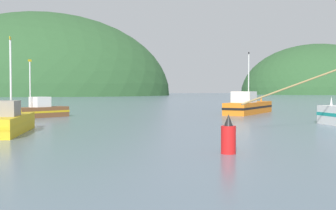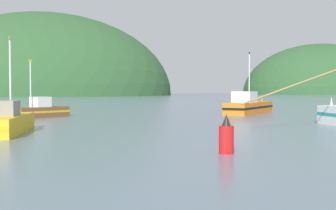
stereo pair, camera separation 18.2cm
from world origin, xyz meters
name	(u,v)px [view 1 (the left image)]	position (x,y,z in m)	size (l,w,h in m)	color
hill_far_left	(318,94)	(104.66, 220.91, 0.00)	(82.43, 65.94, 53.41)	#2D562D
hill_mid_left	(42,95)	(-35.22, 198.63, 0.00)	(113.74, 90.99, 72.73)	#2D562D
fishing_boat_orange	(248,106)	(11.57, 44.64, 0.84)	(8.05, 10.12, 6.84)	orange
fishing_boat_yellow	(9,122)	(-9.73, 25.10, 0.70)	(1.92, 7.89, 6.05)	gold
fishing_boat_brown	(30,111)	(-11.14, 39.93, 0.64)	(7.06, 6.91, 5.53)	brown
channel_buoy	(228,137)	(1.54, 15.07, 0.70)	(0.63, 0.63, 1.68)	red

